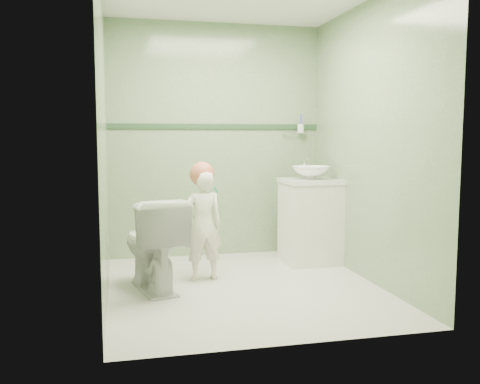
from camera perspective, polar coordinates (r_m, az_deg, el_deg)
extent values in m
plane|color=beige|center=(4.44, 0.44, -10.27)|extent=(2.50, 2.50, 0.00)
cube|color=gray|center=(5.48, -2.60, 5.56)|extent=(2.20, 0.04, 2.40)
cube|color=gray|center=(3.06, 5.93, 5.12)|extent=(2.20, 0.04, 2.40)
cube|color=gray|center=(4.14, -14.57, 5.21)|extent=(0.04, 2.50, 2.40)
cube|color=gray|center=(4.64, 13.85, 5.30)|extent=(0.04, 2.50, 2.40)
cube|color=#27462A|center=(5.47, -2.58, 7.13)|extent=(2.20, 0.02, 0.05)
cube|color=silver|center=(5.25, 7.63, -3.29)|extent=(0.52, 0.50, 0.80)
cube|color=white|center=(5.19, 7.69, 1.18)|extent=(0.54, 0.52, 0.04)
imported|color=white|center=(5.19, 7.70, 2.10)|extent=(0.37, 0.37, 0.13)
cylinder|color=silver|center=(5.37, 6.96, 2.85)|extent=(0.03, 0.03, 0.18)
cylinder|color=silver|center=(5.32, 7.15, 3.67)|extent=(0.02, 0.12, 0.02)
cylinder|color=silver|center=(5.65, 5.96, 6.36)|extent=(0.26, 0.02, 0.02)
cylinder|color=silver|center=(5.65, 6.61, 6.86)|extent=(0.07, 0.07, 0.09)
cylinder|color=purple|center=(5.64, 6.68, 7.57)|extent=(0.01, 0.01, 0.17)
cylinder|color=blue|center=(5.63, 6.55, 7.58)|extent=(0.01, 0.01, 0.17)
imported|color=white|center=(4.34, -9.47, -5.55)|extent=(0.59, 0.82, 0.76)
imported|color=silver|center=(4.56, -4.06, -3.65)|extent=(0.37, 0.27, 0.96)
sphere|color=#BC6244|center=(4.53, -4.15, 1.95)|extent=(0.21, 0.21, 0.21)
cylinder|color=#058965|center=(4.42, -2.64, 0.22)|extent=(0.06, 0.14, 0.06)
cube|color=white|center=(4.44, -3.57, 0.77)|extent=(0.03, 0.03, 0.02)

